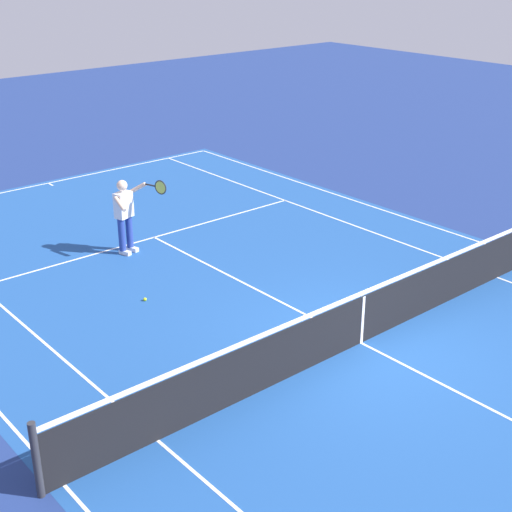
# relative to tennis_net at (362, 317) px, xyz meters

# --- Properties ---
(ground_plane) EXTENTS (60.00, 60.00, 0.00)m
(ground_plane) POSITION_rel_tennis_net_xyz_m (0.00, 0.00, -0.49)
(ground_plane) COLOR navy
(court_slab) EXTENTS (24.20, 11.40, 0.00)m
(court_slab) POSITION_rel_tennis_net_xyz_m (0.00, 0.00, -0.49)
(court_slab) COLOR #1E4C93
(court_slab) RESTS_ON ground_plane
(court_line_markings) EXTENTS (23.85, 11.05, 0.01)m
(court_line_markings) POSITION_rel_tennis_net_xyz_m (0.00, 0.00, -0.49)
(court_line_markings) COLOR white
(court_line_markings) RESTS_ON ground_plane
(tennis_net) EXTENTS (0.10, 11.70, 1.08)m
(tennis_net) POSITION_rel_tennis_net_xyz_m (0.00, 0.00, 0.00)
(tennis_net) COLOR #2D2D33
(tennis_net) RESTS_ON ground_plane
(tennis_player_near) EXTENTS (0.98, 0.87, 1.70)m
(tennis_player_near) POSITION_rel_tennis_net_xyz_m (6.02, 0.92, 0.44)
(tennis_player_near) COLOR navy
(tennis_player_near) RESTS_ON ground_plane
(tennis_ball) EXTENTS (0.07, 0.07, 0.07)m
(tennis_ball) POSITION_rel_tennis_net_xyz_m (3.74, 1.94, -0.46)
(tennis_ball) COLOR #CCE01E
(tennis_ball) RESTS_ON ground_plane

